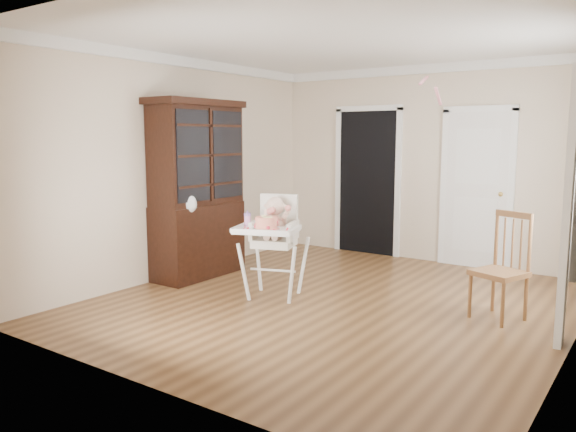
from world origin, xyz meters
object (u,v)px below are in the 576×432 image
Objects in this scene: high_chair at (274,234)px; sippy_cup at (247,219)px; china_cabinet at (197,189)px; cake at (266,223)px; dining_chair at (501,270)px.

high_chair is 0.33m from sippy_cup.
china_cabinet is at bearing 159.69° from sippy_cup.
china_cabinet is (-1.12, 0.42, 0.23)m from sippy_cup.
cake is 0.31m from sippy_cup.
high_chair reaches higher than sippy_cup.
high_chair is 0.32m from cake.
cake is 0.13× the size of china_cabinet.
high_chair is 1.40m from china_cabinet.
sippy_cup is 1.22m from china_cabinet.
high_chair is at bearing -142.99° from dining_chair.
china_cabinet reaches higher than cake.
sippy_cup is at bearing -156.40° from high_chair.
china_cabinet is 3.62m from dining_chair.
cake is at bearing -12.76° from sippy_cup.
high_chair reaches higher than cake.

